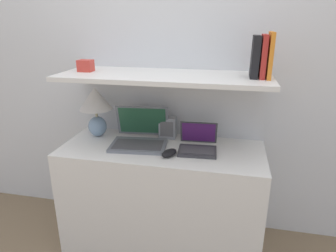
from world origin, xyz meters
TOP-DOWN VIEW (x-y plane):
  - wall_back at (0.00, 0.60)m, footprint 6.00×0.05m
  - desk at (0.00, 0.27)m, footprint 1.31×0.53m
  - back_riser at (0.00, 0.55)m, footprint 1.31×0.04m
  - shelf at (0.00, 0.33)m, footprint 1.31×0.48m
  - table_lamp at (-0.50, 0.38)m, footprint 0.23×0.23m
  - laptop_large at (-0.16, 0.30)m, footprint 0.39×0.35m
  - laptop_small at (0.23, 0.27)m, footprint 0.25×0.24m
  - computer_mouse at (0.07, 0.15)m, footprint 0.11×0.13m
  - router_box at (-0.00, 0.45)m, footprint 0.11×0.08m
  - book_orange at (0.61, 0.33)m, footprint 0.02×0.16m
  - book_red at (0.58, 0.33)m, footprint 0.03×0.15m
  - book_black at (0.53, 0.33)m, footprint 0.04×0.14m
  - shelf_gadget at (-0.52, 0.33)m, footprint 0.09×0.07m

SIDE VIEW (x-z plane):
  - desk at x=0.00m, z-range 0.00..0.74m
  - back_riser at x=0.00m, z-range 0.00..1.17m
  - computer_mouse at x=0.07m, z-range 0.74..0.78m
  - laptop_small at x=0.23m, z-range 0.69..0.86m
  - laptop_large at x=-0.16m, z-range 0.67..0.90m
  - router_box at x=0.00m, z-range 0.74..0.89m
  - table_lamp at x=-0.50m, z-range 0.79..1.14m
  - shelf at x=0.00m, z-range 1.17..1.20m
  - wall_back at x=0.00m, z-range 0.00..2.40m
  - shelf_gadget at x=-0.52m, z-range 1.20..1.28m
  - book_black at x=0.53m, z-range 1.20..1.44m
  - book_red at x=0.58m, z-range 1.20..1.44m
  - book_orange at x=0.61m, z-range 1.20..1.46m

